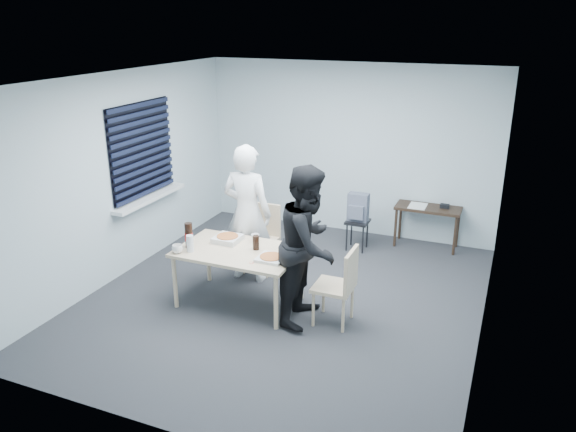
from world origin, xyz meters
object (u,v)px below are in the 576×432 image
at_px(chair_far, 263,233).
at_px(mug_b, 255,238).
at_px(chair_right, 341,281).
at_px(person_white, 247,213).
at_px(mug_a, 178,249).
at_px(backpack, 358,208).
at_px(soda_bottle, 189,236).
at_px(stool, 357,228).
at_px(side_table, 428,212).
at_px(dining_table, 239,255).
at_px(person_black, 309,245).

xyz_separation_m(chair_far, mug_b, (0.22, -0.68, 0.21)).
distance_m(chair_right, person_white, 1.63).
xyz_separation_m(chair_far, mug_a, (-0.45, -1.33, 0.22)).
relative_size(backpack, soda_bottle, 1.37).
distance_m(chair_far, mug_b, 0.75).
distance_m(person_white, stool, 1.87).
bearing_deg(chair_right, side_table, 79.05).
xyz_separation_m(stool, mug_b, (-0.76, -1.80, 0.39)).
bearing_deg(backpack, dining_table, -108.39).
height_order(chair_far, person_black, person_black).
xyz_separation_m(person_white, mug_b, (0.28, -0.35, -0.16)).
distance_m(backpack, mug_a, 2.82).
height_order(chair_far, side_table, chair_far).
bearing_deg(mug_a, soda_bottle, 80.12).
height_order(chair_right, soda_bottle, soda_bottle).
relative_size(chair_far, person_black, 0.50).
relative_size(dining_table, chair_far, 1.57).
xyz_separation_m(stool, soda_bottle, (-1.40, -2.25, 0.49)).
height_order(chair_right, backpack, chair_right).
bearing_deg(chair_far, stool, 48.64).
relative_size(chair_far, backpack, 2.18).
bearing_deg(backpack, mug_a, -117.12).
bearing_deg(mug_a, person_white, 68.31).
bearing_deg(backpack, chair_right, -75.49).
distance_m(chair_right, person_black, 0.53).
relative_size(chair_far, soda_bottle, 2.99).
bearing_deg(chair_far, side_table, 40.18).
relative_size(chair_far, person_white, 0.50).
xyz_separation_m(dining_table, person_black, (0.87, -0.01, 0.27)).
height_order(chair_far, soda_bottle, soda_bottle).
distance_m(person_white, side_table, 2.77).
bearing_deg(chair_right, person_white, 155.81).
xyz_separation_m(person_white, person_black, (1.07, -0.66, 0.00)).
distance_m(person_black, mug_b, 0.87).
distance_m(chair_right, soda_bottle, 1.84).
distance_m(dining_table, person_white, 0.73).
bearing_deg(stool, person_black, -89.15).
bearing_deg(stool, side_table, 27.92).
bearing_deg(mug_a, dining_table, 29.77).
bearing_deg(chair_far, soda_bottle, -110.09).
distance_m(person_white, mug_b, 0.47).
distance_m(dining_table, chair_right, 1.25).
relative_size(chair_far, chair_right, 1.00).
height_order(person_black, mug_a, person_black).
distance_m(backpack, mug_b, 1.95).
distance_m(dining_table, stool, 2.28).
bearing_deg(mug_b, soda_bottle, -144.84).
xyz_separation_m(side_table, stool, (-0.91, -0.48, -0.21)).
height_order(dining_table, side_table, dining_table).
bearing_deg(side_table, stool, -152.08).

